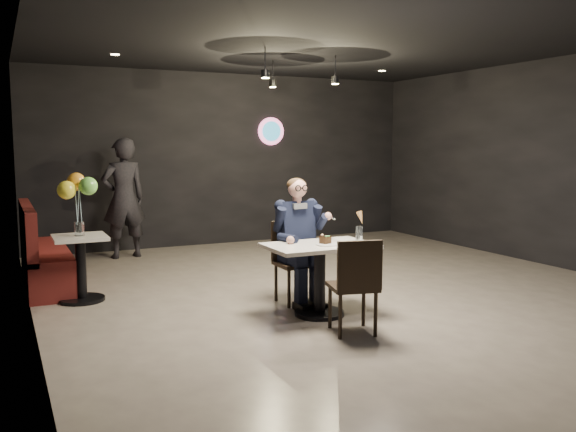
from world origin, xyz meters
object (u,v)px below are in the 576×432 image
booth_bench (45,245)px  balloon_vase (79,229)px  main_table (320,280)px  sundae_glass (359,234)px  chair_near (353,285)px  side_table (81,270)px  chair_far (296,262)px  seated_man (296,239)px  passerby (124,198)px

booth_bench → balloon_vase: (0.30, -1.00, 0.31)m
main_table → sundae_glass: bearing=-7.9°
chair_near → booth_bench: size_ratio=0.45×
side_table → chair_near: bearing=-46.9°
chair_far → balloon_vase: bearing=152.7°
seated_man → balloon_vase: size_ratio=9.10×
main_table → passerby: passerby is taller
balloon_vase → main_table: bearing=-37.6°
chair_near → sundae_glass: bearing=67.2°
sundae_glass → booth_bench: 3.99m
chair_far → sundae_glass: 0.84m
main_table → booth_bench: 3.63m
main_table → chair_near: bearing=-90.0°
seated_man → booth_bench: seated_man is taller
main_table → chair_near: (0.00, -0.65, 0.09)m
main_table → sundae_glass: sundae_glass is taller
chair_near → passerby: 4.98m
booth_bench → passerby: (1.26, 1.50, 0.42)m
booth_bench → balloon_vase: 1.09m
chair_far → chair_near: same height
seated_man → balloon_vase: seated_man is taller
side_table → sundae_glass: bearing=-33.6°
chair_near → booth_bench: 4.13m
main_table → seated_man: (0.00, 0.55, 0.34)m
booth_bench → passerby: passerby is taller
balloon_vase → passerby: size_ratio=0.08×
seated_man → chair_far: bearing=-90.0°
sundae_glass → booth_bench: size_ratio=0.08×
chair_far → seated_man: bearing=90.0°
chair_near → side_table: size_ratio=1.28×
main_table → balloon_vase: bearing=142.4°
sundae_glass → main_table: bearing=172.1°
chair_far → main_table: bearing=-90.0°
side_table → booth_bench: bearing=106.7°
seated_man → booth_bench: size_ratio=0.70×
main_table → passerby: bearing=106.1°
booth_bench → seated_man: bearing=-40.7°
booth_bench → side_table: booth_bench is taller
chair_far → chair_near: 1.20m
chair_near → balloon_vase: (-2.16, 2.31, 0.37)m
side_table → balloon_vase: 0.47m
seated_man → balloon_vase: 2.43m
main_table → sundae_glass: (0.44, -0.06, 0.46)m
main_table → chair_far: 0.56m
seated_man → side_table: bearing=152.7°
chair_far → balloon_vase: (-2.16, 1.11, 0.37)m
main_table → balloon_vase: size_ratio=6.95×
chair_near → balloon_vase: bearing=146.8°
side_table → chair_far: bearing=-27.3°
passerby → chair_near: bearing=96.9°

